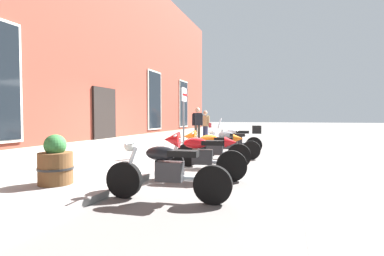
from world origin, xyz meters
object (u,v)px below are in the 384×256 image
at_px(motorcycle_red_sport, 197,154).
at_px(pedestrian_dark_jacket, 197,123).
at_px(motorcycle_orange_sport, 210,147).
at_px(barrel_planter, 56,163).
at_px(pedestrian_tan_coat, 205,124).
at_px(parking_sign, 184,111).
at_px(motorcycle_silver_touring, 238,138).
at_px(motorcycle_black_naked, 166,172).
at_px(motorcycle_grey_naked, 228,144).

relative_size(motorcycle_red_sport, pedestrian_dark_jacket, 1.17).
relative_size(motorcycle_orange_sport, barrel_planter, 2.20).
xyz_separation_m(pedestrian_tan_coat, barrel_planter, (-10.00, 0.00, -0.50)).
bearing_deg(parking_sign, motorcycle_orange_sport, -136.18).
xyz_separation_m(pedestrian_dark_jacket, pedestrian_tan_coat, (0.85, -0.16, -0.09)).
height_order(motorcycle_red_sport, pedestrian_tan_coat, pedestrian_tan_coat).
distance_m(motorcycle_orange_sport, pedestrian_tan_coat, 7.00).
bearing_deg(motorcycle_red_sport, parking_sign, 25.55).
bearing_deg(motorcycle_red_sport, motorcycle_orange_sport, 5.10).
bearing_deg(pedestrian_dark_jacket, motorcycle_red_sport, -162.20).
bearing_deg(pedestrian_dark_jacket, motorcycle_silver_touring, -135.70).
height_order(motorcycle_orange_sport, barrel_planter, barrel_planter).
height_order(motorcycle_black_naked, motorcycle_grey_naked, motorcycle_grey_naked).
distance_m(pedestrian_tan_coat, barrel_planter, 10.01).
bearing_deg(motorcycle_black_naked, barrel_planter, 91.45).
xyz_separation_m(motorcycle_grey_naked, parking_sign, (-0.40, 1.42, 1.10)).
xyz_separation_m(motorcycle_black_naked, pedestrian_dark_jacket, (9.09, 2.39, 0.61)).
bearing_deg(motorcycle_grey_naked, pedestrian_dark_jacket, 30.41).
distance_m(motorcycle_black_naked, motorcycle_silver_touring, 6.59).
distance_m(motorcycle_red_sport, motorcycle_grey_naked, 3.37).
xyz_separation_m(motorcycle_silver_touring, pedestrian_dark_jacket, (2.50, 2.44, 0.54)).
distance_m(motorcycle_black_naked, motorcycle_orange_sport, 3.28).
relative_size(motorcycle_black_naked, motorcycle_orange_sport, 1.04).
relative_size(motorcycle_orange_sport, motorcycle_silver_touring, 1.02).
distance_m(motorcycle_silver_touring, barrel_planter, 7.03).
xyz_separation_m(motorcycle_red_sport, pedestrian_dark_jacket, (7.45, 2.39, 0.52)).
height_order(motorcycle_black_naked, parking_sign, parking_sign).
bearing_deg(motorcycle_red_sport, motorcycle_black_naked, 179.82).
height_order(motorcycle_orange_sport, motorcycle_grey_naked, motorcycle_orange_sport).
height_order(motorcycle_black_naked, pedestrian_dark_jacket, pedestrian_dark_jacket).
xyz_separation_m(motorcycle_grey_naked, pedestrian_tan_coat, (4.94, 2.23, 0.53)).
relative_size(motorcycle_grey_naked, motorcycle_silver_touring, 1.01).
relative_size(motorcycle_orange_sport, parking_sign, 0.91).
height_order(motorcycle_red_sport, motorcycle_silver_touring, motorcycle_silver_touring).
bearing_deg(barrel_planter, pedestrian_tan_coat, -0.01).
distance_m(motorcycle_red_sport, pedestrian_tan_coat, 8.61).
bearing_deg(motorcycle_grey_naked, parking_sign, 105.77).
relative_size(motorcycle_black_naked, pedestrian_tan_coat, 1.35).
height_order(motorcycle_black_naked, motorcycle_red_sport, motorcycle_red_sport).
distance_m(motorcycle_silver_touring, parking_sign, 2.67).
relative_size(pedestrian_tan_coat, barrel_planter, 1.71).
distance_m(motorcycle_black_naked, parking_sign, 4.94).
height_order(motorcycle_red_sport, pedestrian_dark_jacket, pedestrian_dark_jacket).
distance_m(motorcycle_red_sport, parking_sign, 3.44).
bearing_deg(motorcycle_orange_sport, motorcycle_black_naked, -177.53).
distance_m(motorcycle_orange_sport, parking_sign, 2.10).
bearing_deg(motorcycle_grey_naked, motorcycle_red_sport, 179.94).
xyz_separation_m(motorcycle_silver_touring, parking_sign, (-1.98, 1.47, 1.02)).
bearing_deg(motorcycle_red_sport, pedestrian_dark_jacket, 17.80).
xyz_separation_m(motorcycle_red_sport, barrel_planter, (-1.69, 2.23, -0.06)).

